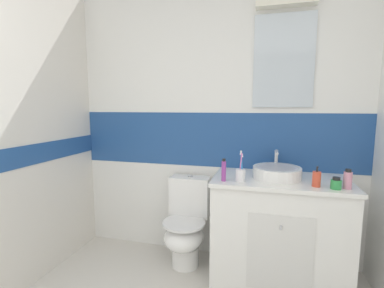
{
  "coord_description": "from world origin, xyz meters",
  "views": [
    {
      "loc": [
        0.44,
        -0.09,
        1.41
      ],
      "look_at": [
        -0.09,
        1.93,
        1.12
      ],
      "focal_mm": 25.85,
      "sensor_mm": 36.0,
      "label": 1
    }
  ],
  "objects": [
    {
      "name": "toilet",
      "position": [
        -0.2,
        2.16,
        0.36
      ],
      "size": [
        0.37,
        0.5,
        0.78
      ],
      "color": "white",
      "rests_on": "ground_plane"
    },
    {
      "name": "wall_back_tiled",
      "position": [
        0.01,
        2.45,
        1.26
      ],
      "size": [
        3.2,
        0.2,
        2.5
      ],
      "color": "white",
      "rests_on": "ground_plane"
    },
    {
      "name": "toothpaste_tube_upright",
      "position": [
        0.16,
        1.93,
        0.93
      ],
      "size": [
        0.03,
        0.03,
        0.17
      ],
      "color": "#993F99",
      "rests_on": "vanity_cabinet"
    },
    {
      "name": "vanity_cabinet",
      "position": [
        0.58,
        2.12,
        0.43
      ],
      "size": [
        1.03,
        0.59,
        0.85
      ],
      "color": "white",
      "rests_on": "ground_plane"
    },
    {
      "name": "lotion_bottle_short",
      "position": [
        1.0,
        1.95,
        0.91
      ],
      "size": [
        0.05,
        0.05,
        0.14
      ],
      "color": "pink",
      "rests_on": "vanity_cabinet"
    },
    {
      "name": "soap_dispenser",
      "position": [
        0.81,
        1.95,
        0.91
      ],
      "size": [
        0.06,
        0.06,
        0.15
      ],
      "color": "#D84C33",
      "rests_on": "vanity_cabinet"
    },
    {
      "name": "sink_basin",
      "position": [
        0.55,
        2.12,
        0.9
      ],
      "size": [
        0.37,
        0.41,
        0.2
      ],
      "color": "white",
      "rests_on": "vanity_cabinet"
    },
    {
      "name": "hair_gel_jar",
      "position": [
        0.93,
        1.92,
        0.89
      ],
      "size": [
        0.07,
        0.07,
        0.08
      ],
      "color": "green",
      "rests_on": "vanity_cabinet"
    },
    {
      "name": "toothbrush_cup",
      "position": [
        0.28,
        1.96,
        0.9
      ],
      "size": [
        0.07,
        0.07,
        0.23
      ],
      "color": "white",
      "rests_on": "vanity_cabinet"
    }
  ]
}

